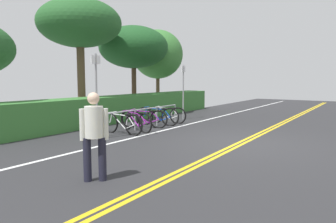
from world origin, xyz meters
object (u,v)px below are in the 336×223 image
at_px(bicycle_4, 167,115).
at_px(tree_extra, 158,55).
at_px(sign_post_far, 183,87).
at_px(bicycle_1, 136,121).
at_px(tree_far_right, 134,47).
at_px(bicycle_3, 157,116).
at_px(tree_mid, 80,24).
at_px(bicycle_2, 144,119).
at_px(pedestrian, 94,131).
at_px(sign_post_near, 96,89).
at_px(bike_rack, 146,113).
at_px(bicycle_0, 122,124).

height_order(bicycle_4, tree_extra, tree_extra).
xyz_separation_m(sign_post_far, tree_extra, (2.72, 3.28, 1.72)).
xyz_separation_m(bicycle_1, bicycle_4, (2.22, 0.19, -0.01)).
bearing_deg(tree_far_right, bicycle_4, -120.30).
xyz_separation_m(bicycle_3, sign_post_far, (2.08, 0.06, 1.09)).
distance_m(bicycle_3, tree_mid, 4.94).
xyz_separation_m(bicycle_1, bicycle_2, (0.78, 0.22, -0.01)).
bearing_deg(pedestrian, tree_extra, 30.00).
distance_m(bicycle_2, bicycle_4, 1.44).
height_order(bicycle_2, sign_post_near, sign_post_near).
xyz_separation_m(bike_rack, bicycle_2, (0.02, 0.11, -0.21)).
bearing_deg(bicycle_3, pedestrian, -154.16).
bearing_deg(bicycle_0, tree_extra, 26.36).
distance_m(bicycle_2, sign_post_near, 2.83).
bearing_deg(bicycle_0, pedestrian, -143.97).
height_order(bicycle_4, tree_mid, tree_mid).
bearing_deg(tree_extra, sign_post_near, -156.67).
relative_size(sign_post_far, tree_mid, 0.48).
bearing_deg(sign_post_far, bicycle_0, -177.29).
relative_size(bike_rack, sign_post_far, 1.68).
height_order(pedestrian, sign_post_far, sign_post_far).
bearing_deg(bicycle_1, sign_post_near, 179.83).
xyz_separation_m(bicycle_1, sign_post_far, (3.62, 0.23, 1.10)).
bearing_deg(sign_post_near, bicycle_4, 2.64).
distance_m(bicycle_1, bicycle_3, 1.55).
height_order(bicycle_0, tree_extra, tree_extra).
bearing_deg(bicycle_1, tree_extra, 28.99).
bearing_deg(sign_post_near, pedestrian, -134.69).
bearing_deg(tree_extra, bicycle_2, -149.40).
height_order(bicycle_4, sign_post_far, sign_post_far).
bearing_deg(tree_far_right, pedestrian, -144.37).
height_order(bicycle_3, bicycle_4, bicycle_3).
height_order(bicycle_0, pedestrian, pedestrian).
height_order(bicycle_3, sign_post_near, sign_post_near).
xyz_separation_m(bicycle_4, tree_mid, (-1.60, 3.18, 3.68)).
distance_m(bicycle_3, pedestrian, 6.75).
distance_m(bicycle_3, sign_post_near, 3.52).
distance_m(bicycle_4, pedestrian, 7.38).
height_order(bicycle_1, tree_mid, tree_mid).
bearing_deg(pedestrian, sign_post_far, 20.18).
distance_m(bicycle_1, tree_far_right, 6.15).
relative_size(bicycle_3, tree_far_right, 0.39).
height_order(bicycle_2, tree_mid, tree_mid).
xyz_separation_m(bicycle_1, pedestrian, (-4.52, -2.76, 0.55)).
xyz_separation_m(bicycle_3, bicycle_4, (0.68, 0.02, -0.02)).
distance_m(bike_rack, bicycle_3, 0.80).
relative_size(bicycle_1, tree_extra, 0.39).
relative_size(bike_rack, tree_far_right, 0.91).
height_order(bicycle_1, sign_post_far, sign_post_far).
distance_m(bicycle_0, bicycle_1, 0.69).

